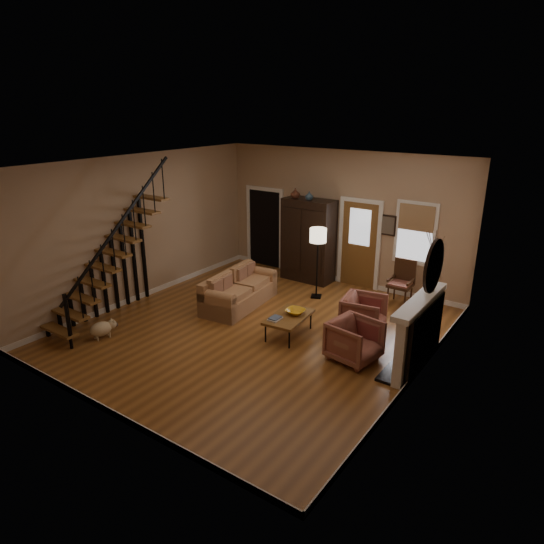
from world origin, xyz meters
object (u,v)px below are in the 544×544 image
Objects in this scene: armchair_left at (355,341)px; side_chair at (401,283)px; sofa at (239,290)px; coffee_table at (289,325)px; armchair_right at (364,314)px; floor_lamp at (317,264)px; armoire at (308,240)px.

side_chair is (-0.27, 2.90, 0.14)m from armchair_left.
side_chair is at bearing 29.71° from sofa.
armchair_right is (1.11, 1.02, 0.16)m from coffee_table.
armchair_left is 3.00m from floor_lamp.
armchair_left is 1.00× the size of armchair_right.
coffee_table is at bearing -65.48° from armoire.
armchair_right is 1.75m from side_chair.
coffee_table is at bearing -113.45° from side_chair.
floor_lamp reaches higher than side_chair.
floor_lamp is at bearing 105.17° from coffee_table.
armchair_left is 0.80× the size of side_chair.
armchair_right is at bearing -38.25° from armoire.
floor_lamp is at bearing 43.66° from sofa.
coffee_table is at bearing -26.16° from sofa.
floor_lamp is (-0.55, 2.03, 0.63)m from coffee_table.
sofa is 2.45× the size of armchair_left.
armchair_left is at bearing -19.80° from sofa.
sofa reaches higher than armchair_right.
armoire reaches higher than sofa.
sofa is (-0.37, -2.35, -0.68)m from armoire.
armchair_left is 0.49× the size of floor_lamp.
armchair_left is at bearing -47.65° from armoire.
armoire is 3.21m from armchair_right.
floor_lamp is at bearing 52.19° from armchair_left.
coffee_table is 2.19m from floor_lamp.
coffee_table is (1.73, -0.61, -0.16)m from sofa.
sofa reaches higher than coffee_table.
coffee_table is 1.34× the size of armchair_right.
floor_lamp reaches higher than armchair_left.
armchair_right is (-0.36, 1.16, -0.00)m from armchair_left.
side_chair is (1.75, 0.73, -0.33)m from floor_lamp.
sofa is 1.84m from coffee_table.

